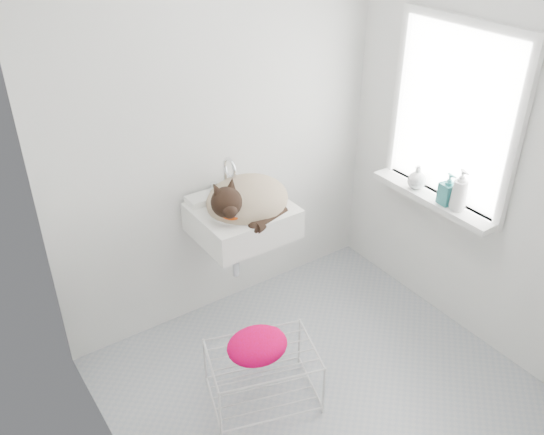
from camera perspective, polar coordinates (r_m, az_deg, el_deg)
floor at (r=3.49m, az=4.47°, el=-16.18°), size 2.20×2.00×0.02m
back_wall at (r=3.46m, az=-5.09°, el=8.69°), size 2.20×0.02×2.50m
right_wall at (r=3.46m, az=19.89°, el=6.92°), size 0.02×2.00×2.50m
left_wall at (r=2.27m, az=-16.59°, el=-5.67°), size 0.02×2.00×2.50m
window_glass at (r=3.52m, az=17.48°, el=9.54°), size 0.01×0.80×1.00m
window_frame at (r=3.51m, az=17.32°, el=9.50°), size 0.04×0.90×1.10m
windowsill at (r=3.68m, az=15.48°, el=1.82°), size 0.16×0.88×0.04m
sink at (r=3.42m, az=-2.96°, el=1.04°), size 0.56×0.49×0.22m
faucet at (r=3.49m, az=-4.59°, el=4.24°), size 0.20×0.14×0.20m
cat at (r=3.39m, az=-2.67°, el=1.57°), size 0.52×0.42×0.33m
wire_rack at (r=3.32m, az=-0.92°, el=-15.52°), size 0.66×0.55×0.34m
towel at (r=3.15m, az=-1.45°, el=-13.00°), size 0.36×0.27×0.14m
bottle_a at (r=3.57m, az=17.66°, el=0.80°), size 0.10×0.10×0.21m
bottle_b at (r=3.61m, az=16.69°, el=1.34°), size 0.10×0.10×0.20m
bottle_c at (r=3.74m, az=13.94°, el=2.86°), size 0.12×0.12×0.15m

